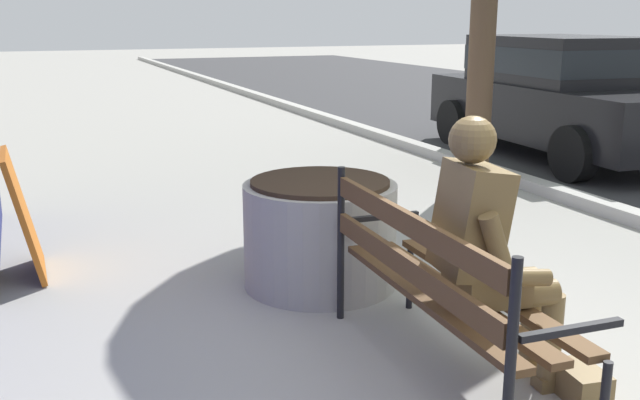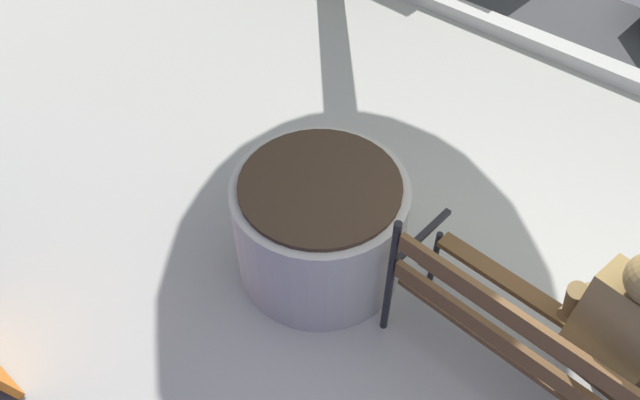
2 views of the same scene
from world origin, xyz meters
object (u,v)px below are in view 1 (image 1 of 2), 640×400
at_px(parked_car_black, 562,92).
at_px(leaning_signboard, 23,214).
at_px(concrete_planter, 320,233).
at_px(bronze_statue_seated, 497,262).
at_px(park_bench, 436,278).

xyz_separation_m(parked_car_black, leaning_signboard, (2.28, -6.62, -0.39)).
relative_size(parked_car_black, leaning_signboard, 4.64).
height_order(concrete_planter, parked_car_black, parked_car_black).
xyz_separation_m(bronze_statue_seated, parked_car_black, (-4.95, 4.53, 0.17)).
bearing_deg(park_bench, leaning_signboard, -142.62).
bearing_deg(bronze_statue_seated, park_bench, -134.09).
height_order(parked_car_black, leaning_signboard, parked_car_black).
distance_m(park_bench, bronze_statue_seated, 0.32).
xyz_separation_m(park_bench, bronze_statue_seated, (0.20, 0.21, 0.12)).
bearing_deg(parked_car_black, leaning_signboard, -71.00).
distance_m(bronze_statue_seated, leaning_signboard, 3.40).
bearing_deg(parked_car_black, bronze_statue_seated, -42.46).
bearing_deg(park_bench, concrete_planter, -179.41).
xyz_separation_m(concrete_planter, leaning_signboard, (-0.98, -1.87, 0.08)).
xyz_separation_m(bronze_statue_seated, concrete_planter, (-1.69, -0.22, -0.30)).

